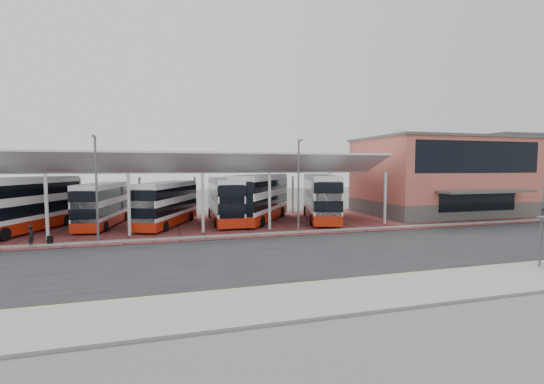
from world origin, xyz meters
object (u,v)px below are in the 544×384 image
(bus_0, at_px, (24,205))
(bus_5, at_px, (320,198))
(terminal, at_px, (439,176))
(pedestrian, at_px, (31,236))
(bus_3, at_px, (225,200))
(bus_4, at_px, (261,198))
(bus_1, at_px, (104,205))
(bus_2, at_px, (167,204))

(bus_0, distance_m, bus_5, 27.74)
(terminal, relative_size, bus_5, 1.53)
(bus_5, distance_m, pedestrian, 26.01)
(bus_3, height_order, bus_5, bus_5)
(pedestrian, bearing_deg, bus_0, 21.45)
(bus_5, bearing_deg, bus_4, -173.76)
(bus_1, distance_m, pedestrian, 9.23)
(bus_4, height_order, pedestrian, bus_4)
(bus_5, bearing_deg, pedestrian, -149.18)
(bus_1, relative_size, bus_4, 0.90)
(terminal, bearing_deg, bus_3, -179.96)
(bus_4, bearing_deg, terminal, 32.54)
(bus_5, xyz_separation_m, pedestrian, (-25.10, -6.62, -1.62))
(bus_2, distance_m, pedestrian, 11.83)
(bus_4, xyz_separation_m, pedestrian, (-18.79, -7.71, -1.64))
(terminal, xyz_separation_m, bus_1, (-37.89, 0.57, -2.54))
(terminal, bearing_deg, bus_1, 179.13)
(terminal, height_order, bus_3, terminal)
(bus_4, distance_m, bus_5, 6.41)
(bus_0, xyz_separation_m, bus_3, (17.63, 1.23, -0.12))
(pedestrian, bearing_deg, bus_3, -62.43)
(terminal, xyz_separation_m, bus_3, (-26.32, -0.02, -2.34))
(bus_4, bearing_deg, bus_0, -145.15)
(bus_2, bearing_deg, bus_0, -154.87)
(terminal, xyz_separation_m, pedestrian, (-41.31, -7.91, -3.82))
(bus_5, bearing_deg, bus_0, -164.03)
(terminal, height_order, bus_2, terminal)
(bus_0, xyz_separation_m, pedestrian, (2.64, -6.66, -1.60))
(bus_0, height_order, bus_4, bus_4)
(bus_3, distance_m, bus_4, 3.80)
(bus_1, height_order, bus_4, bus_4)
(terminal, bearing_deg, bus_0, -178.38)
(terminal, distance_m, bus_0, 44.02)
(bus_1, bearing_deg, bus_0, -154.50)
(bus_1, bearing_deg, pedestrian, -103.18)
(terminal, height_order, bus_0, terminal)
(bus_0, relative_size, bus_2, 1.14)
(bus_2, height_order, pedestrian, bus_2)
(terminal, height_order, bus_5, terminal)
(terminal, relative_size, pedestrian, 11.77)
(bus_1, xyz_separation_m, bus_4, (15.37, -0.77, 0.36))
(bus_5, bearing_deg, terminal, 20.60)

